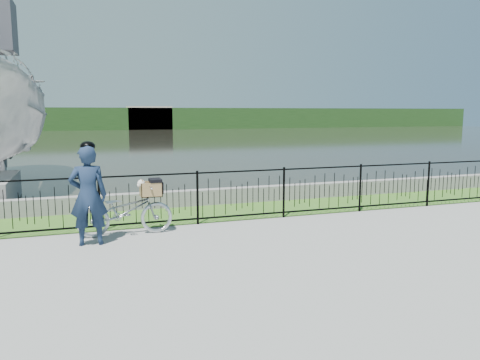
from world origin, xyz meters
name	(u,v)px	position (x,y,z in m)	size (l,w,h in m)	color
ground	(270,239)	(0.00, 0.00, 0.00)	(120.00, 120.00, 0.00)	gray
grass_strip	(228,211)	(0.00, 2.60, 0.00)	(60.00, 2.00, 0.01)	#39641F
water	(121,140)	(0.00, 33.00, 0.00)	(120.00, 120.00, 0.00)	black
quay_wall	(217,196)	(0.00, 3.60, 0.20)	(60.00, 0.30, 0.40)	slate
fence	(242,195)	(0.00, 1.60, 0.58)	(14.00, 0.06, 1.15)	black
far_treeline	(104,119)	(0.00, 60.00, 1.50)	(120.00, 6.00, 3.00)	#214319
far_building_right	(149,118)	(6.00, 58.50, 1.60)	(6.00, 3.00, 3.20)	#B1A38E
bicycle_rig	(126,210)	(-2.53, 1.19, 0.49)	(1.82, 0.63, 1.10)	#B6BCC3
cyclist	(88,194)	(-3.21, 0.71, 0.92)	(0.68, 0.46, 1.87)	#17253F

